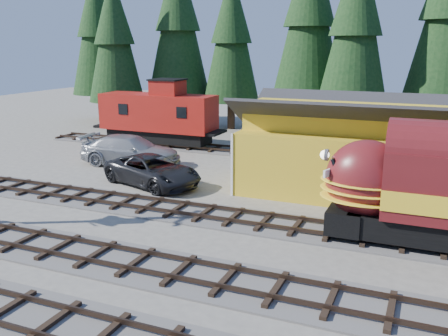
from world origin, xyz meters
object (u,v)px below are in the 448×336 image
at_px(depot, 357,140).
at_px(caboose, 159,115).
at_px(pickup_truck_a, 153,171).
at_px(pickup_truck_b, 131,151).

xyz_separation_m(depot, caboose, (-16.55, 7.50, -0.51)).
distance_m(depot, caboose, 18.17).
xyz_separation_m(depot, pickup_truck_a, (-11.00, -2.87, -2.10)).
height_order(depot, pickup_truck_a, depot).
bearing_deg(pickup_truck_a, caboose, 47.59).
bearing_deg(pickup_truck_b, caboose, 8.13).
bearing_deg(caboose, depot, -24.38).
bearing_deg(pickup_truck_b, pickup_truck_a, -139.35).
relative_size(depot, caboose, 1.36).
relative_size(pickup_truck_a, pickup_truck_b, 0.91).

